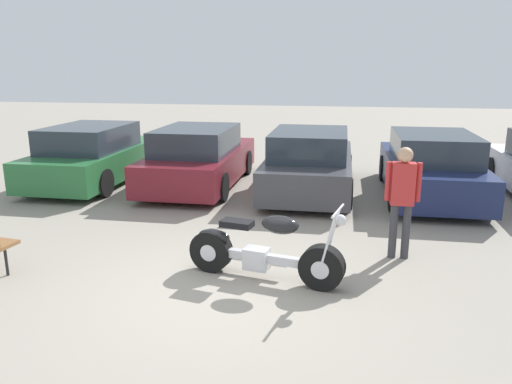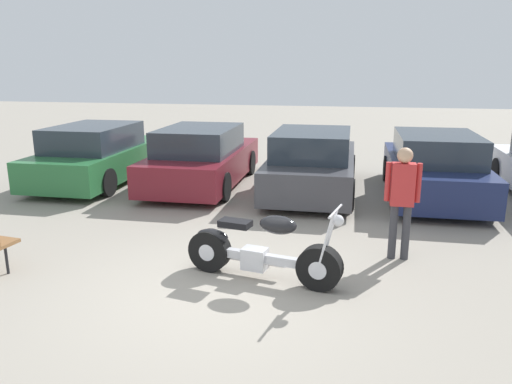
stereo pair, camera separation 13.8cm
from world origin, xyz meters
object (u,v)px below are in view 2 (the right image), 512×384
at_px(person_standing, 402,194).
at_px(parked_car_dark_grey, 312,163).
at_px(motorcycle, 260,251).
at_px(parked_car_maroon, 202,158).
at_px(parked_car_navy, 434,167).
at_px(parked_car_green, 99,155).

bearing_deg(person_standing, parked_car_dark_grey, 112.85).
bearing_deg(motorcycle, parked_car_maroon, 114.82).
relative_size(motorcycle, parked_car_navy, 0.49).
xyz_separation_m(parked_car_green, parked_car_dark_grey, (5.36, -0.04, 0.00)).
bearing_deg(parked_car_maroon, motorcycle, -65.18).
distance_m(parked_car_dark_grey, parked_car_navy, 2.68).
distance_m(parked_car_maroon, person_standing, 5.92).
relative_size(parked_car_green, person_standing, 2.63).
relative_size(parked_car_maroon, parked_car_navy, 1.00).
distance_m(parked_car_green, person_standing, 8.05).
bearing_deg(parked_car_navy, parked_car_green, 179.86).
xyz_separation_m(parked_car_maroon, parked_car_dark_grey, (2.68, -0.13, 0.00)).
distance_m(parked_car_green, parked_car_navy, 8.05).
xyz_separation_m(parked_car_green, parked_car_navy, (8.05, -0.02, 0.00)).
bearing_deg(person_standing, parked_car_green, 150.64).
height_order(parked_car_green, parked_car_dark_grey, same).
bearing_deg(parked_car_navy, person_standing, -104.85).
bearing_deg(person_standing, motorcycle, -149.68).
height_order(motorcycle, parked_car_maroon, parked_car_maroon).
relative_size(parked_car_maroon, parked_car_dark_grey, 1.00).
relative_size(parked_car_green, parked_car_dark_grey, 1.00).
xyz_separation_m(motorcycle, person_standing, (1.94, 1.13, 0.62)).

